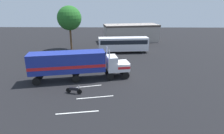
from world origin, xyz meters
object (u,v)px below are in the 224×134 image
(semi_truck, at_px, (76,63))
(motorcycle, at_px, (74,90))
(person_bystander, at_px, (85,67))
(parked_bus, at_px, (123,43))
(parked_car, at_px, (65,59))
(tree_left, at_px, (69,18))

(semi_truck, bearing_deg, motorcycle, -82.91)
(semi_truck, height_order, person_bystander, semi_truck)
(parked_bus, distance_m, parked_car, 13.94)
(person_bystander, relative_size, tree_left, 0.16)
(semi_truck, distance_m, parked_bus, 17.44)
(semi_truck, bearing_deg, parked_bus, 64.67)
(tree_left, bearing_deg, person_bystander, -69.79)
(person_bystander, relative_size, parked_car, 0.35)
(semi_truck, relative_size, parked_bus, 1.28)
(parked_bus, bearing_deg, motorcycle, -108.91)
(parked_bus, bearing_deg, semi_truck, -115.33)
(person_bystander, bearing_deg, tree_left, 110.21)
(tree_left, bearing_deg, semi_truck, -75.10)
(parked_car, height_order, tree_left, tree_left)
(tree_left, bearing_deg, parked_bus, -13.07)
(person_bystander, height_order, parked_car, person_bystander)
(parked_bus, bearing_deg, tree_left, 166.93)
(motorcycle, bearing_deg, semi_truck, 97.09)
(semi_truck, relative_size, tree_left, 1.42)
(person_bystander, relative_size, parked_bus, 0.15)
(semi_truck, bearing_deg, parked_car, 116.18)
(parked_car, bearing_deg, motorcycle, -70.44)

